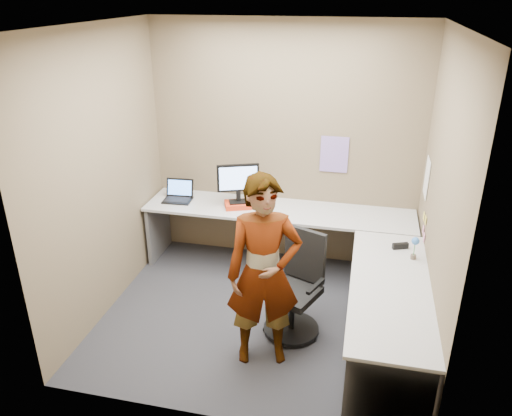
% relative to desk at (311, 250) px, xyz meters
% --- Properties ---
extents(ground, '(3.00, 3.00, 0.00)m').
position_rel_desk_xyz_m(ground, '(-0.44, -0.39, -0.59)').
color(ground, '#25252A').
rests_on(ground, ground).
extents(wall_back, '(3.00, 0.00, 3.00)m').
position_rel_desk_xyz_m(wall_back, '(-0.44, 0.91, 0.76)').
color(wall_back, brown).
rests_on(wall_back, ground).
extents(wall_right, '(0.00, 2.70, 2.70)m').
position_rel_desk_xyz_m(wall_right, '(1.06, -0.39, 0.76)').
color(wall_right, brown).
rests_on(wall_right, ground).
extents(wall_left, '(0.00, 2.70, 2.70)m').
position_rel_desk_xyz_m(wall_left, '(-1.94, -0.39, 0.76)').
color(wall_left, brown).
rests_on(wall_left, ground).
extents(ceiling, '(3.00, 3.00, 0.00)m').
position_rel_desk_xyz_m(ceiling, '(-0.44, -0.39, 2.11)').
color(ceiling, white).
rests_on(ceiling, wall_back).
extents(desk, '(2.98, 2.58, 0.73)m').
position_rel_desk_xyz_m(desk, '(0.00, 0.00, 0.00)').
color(desk, '#ADADAD').
rests_on(desk, ground).
extents(paper_ream, '(0.34, 0.30, 0.06)m').
position_rel_desk_xyz_m(paper_ream, '(-0.88, 0.55, 0.17)').
color(paper_ream, red).
rests_on(paper_ream, desk).
extents(monitor, '(0.44, 0.22, 0.44)m').
position_rel_desk_xyz_m(monitor, '(-0.88, 0.57, 0.46)').
color(monitor, black).
rests_on(monitor, paper_ream).
extents(laptop, '(0.33, 0.28, 0.22)m').
position_rel_desk_xyz_m(laptop, '(-1.60, 0.61, 0.20)').
color(laptop, black).
rests_on(laptop, desk).
extents(trackball_mouse, '(0.12, 0.08, 0.07)m').
position_rel_desk_xyz_m(trackball_mouse, '(-0.77, 0.63, 0.17)').
color(trackball_mouse, '#B7B7BC').
rests_on(trackball_mouse, desk).
extents(origami, '(0.10, 0.10, 0.06)m').
position_rel_desk_xyz_m(origami, '(-0.49, 0.45, 0.17)').
color(origami, white).
rests_on(origami, desk).
extents(stapler, '(0.15, 0.09, 0.05)m').
position_rel_desk_xyz_m(stapler, '(0.84, -0.05, 0.17)').
color(stapler, black).
rests_on(stapler, desk).
extents(flower, '(0.07, 0.07, 0.22)m').
position_rel_desk_xyz_m(flower, '(0.94, -0.22, 0.28)').
color(flower, brown).
rests_on(flower, desk).
extents(calendar_purple, '(0.30, 0.01, 0.40)m').
position_rel_desk_xyz_m(calendar_purple, '(0.11, 0.90, 0.71)').
color(calendar_purple, '#846BB7').
rests_on(calendar_purple, wall_back).
extents(calendar_white, '(0.01, 0.28, 0.38)m').
position_rel_desk_xyz_m(calendar_white, '(1.05, 0.51, 0.66)').
color(calendar_white, white).
rests_on(calendar_white, wall_right).
extents(sticky_note_a, '(0.01, 0.07, 0.07)m').
position_rel_desk_xyz_m(sticky_note_a, '(1.05, 0.16, 0.36)').
color(sticky_note_a, '#F2E059').
rests_on(sticky_note_a, wall_right).
extents(sticky_note_b, '(0.01, 0.07, 0.07)m').
position_rel_desk_xyz_m(sticky_note_b, '(1.05, 0.21, 0.23)').
color(sticky_note_b, pink).
rests_on(sticky_note_b, wall_right).
extents(sticky_note_c, '(0.01, 0.07, 0.07)m').
position_rel_desk_xyz_m(sticky_note_c, '(1.05, 0.09, 0.21)').
color(sticky_note_c, pink).
rests_on(sticky_note_c, wall_right).
extents(sticky_note_d, '(0.01, 0.07, 0.07)m').
position_rel_desk_xyz_m(sticky_note_d, '(1.05, 0.31, 0.33)').
color(sticky_note_d, '#F2E059').
rests_on(sticky_note_d, wall_right).
extents(office_chair, '(0.57, 0.56, 0.97)m').
position_rel_desk_xyz_m(office_chair, '(-0.07, -0.50, -0.19)').
color(office_chair, black).
rests_on(office_chair, ground).
extents(person, '(0.70, 0.56, 1.68)m').
position_rel_desk_xyz_m(person, '(-0.28, -0.93, 0.25)').
color(person, '#999399').
rests_on(person, ground).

